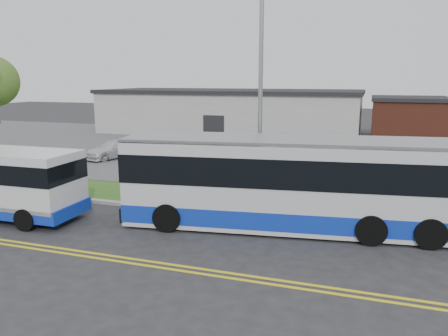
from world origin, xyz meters
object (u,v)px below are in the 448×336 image
(transit_bus, at_px, (288,183))
(parked_car_a, at_px, (218,150))
(shuttle_bus, at_px, (7,182))
(pedestrian, at_px, (68,175))
(streetlight_near, at_px, (260,84))
(parked_car_b, at_px, (114,149))

(transit_bus, bearing_deg, parked_car_a, 112.74)
(transit_bus, bearing_deg, shuttle_bus, -175.16)
(pedestrian, bearing_deg, transit_bus, 167.16)
(parked_car_a, bearing_deg, shuttle_bus, -102.15)
(shuttle_bus, bearing_deg, transit_bus, 11.48)
(streetlight_near, xyz_separation_m, parked_car_b, (-12.13, 7.90, -4.53))
(streetlight_near, xyz_separation_m, transit_bus, (1.63, -2.13, -3.54))
(shuttle_bus, bearing_deg, parked_car_b, 102.87)
(streetlight_near, xyz_separation_m, pedestrian, (-9.09, -0.83, -4.26))
(transit_bus, distance_m, parked_car_b, 17.05)
(parked_car_a, bearing_deg, transit_bus, -55.70)
(streetlight_near, xyz_separation_m, parked_car_a, (-5.10, 9.28, -4.46))
(shuttle_bus, relative_size, pedestrian, 4.09)
(parked_car_a, relative_size, parked_car_b, 0.97)
(parked_car_a, height_order, parked_car_b, parked_car_a)
(pedestrian, bearing_deg, parked_car_b, -76.69)
(streetlight_near, relative_size, pedestrian, 5.41)
(shuttle_bus, distance_m, parked_car_a, 14.36)
(parked_car_b, bearing_deg, pedestrian, -47.27)
(streetlight_near, height_order, pedestrian, streetlight_near)
(parked_car_a, distance_m, parked_car_b, 7.17)
(shuttle_bus, bearing_deg, streetlight_near, 25.41)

